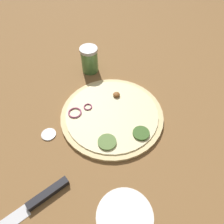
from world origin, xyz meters
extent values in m
plane|color=brown|center=(0.00, 0.00, 0.00)|extent=(3.00, 3.00, 0.00)
cylinder|color=beige|center=(0.00, 0.00, 0.01)|extent=(0.34, 0.34, 0.01)
cylinder|color=beige|center=(0.00, 0.00, 0.01)|extent=(0.30, 0.30, 0.00)
torus|color=#934266|center=(0.11, -0.05, 0.02)|extent=(0.04, 0.04, 0.01)
torus|color=#934266|center=(0.06, -0.06, 0.02)|extent=(0.03, 0.03, 0.00)
ellipsoid|color=brown|center=(-0.05, -0.06, 0.02)|extent=(0.02, 0.02, 0.01)
cylinder|color=#385B23|center=(-0.04, 0.11, 0.02)|extent=(0.05, 0.05, 0.01)
cylinder|color=#567538|center=(0.06, 0.09, 0.02)|extent=(0.06, 0.06, 0.01)
cube|color=black|center=(0.26, 0.16, 0.01)|extent=(0.12, 0.04, 0.02)
cylinder|color=#4C7F42|center=(-0.03, -0.25, 0.05)|extent=(0.06, 0.06, 0.09)
cylinder|color=#B2B2B7|center=(-0.03, -0.25, 0.10)|extent=(0.07, 0.07, 0.01)
cylinder|color=#B2B2B7|center=(0.21, -0.02, 0.00)|extent=(0.05, 0.05, 0.01)
cylinder|color=white|center=(0.11, 0.29, 0.00)|extent=(0.14, 0.14, 0.00)
camera|label=1|loc=(0.20, 0.41, 0.57)|focal=35.00mm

